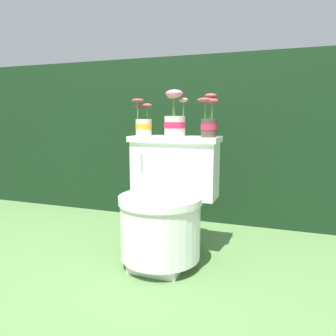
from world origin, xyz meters
The scene contains 6 objects.
ground_plane centered at (0.00, 0.00, 0.00)m, with size 12.00×12.00×0.00m, color #4C703D.
hedge_backdrop centered at (0.00, 1.25, 0.59)m, with size 4.19×1.04×1.19m.
toilet centered at (0.04, 0.03, 0.30)m, with size 0.50×0.54×0.65m.
potted_plant_left centered at (-0.16, 0.19, 0.72)m, with size 0.11×0.11×0.21m.
potted_plant_midleft centered at (0.03, 0.20, 0.74)m, with size 0.13×0.12×0.25m.
potted_plant_middle centered at (0.23, 0.16, 0.74)m, with size 0.11×0.09×0.23m.
Camera 1 is at (0.61, -1.54, 0.76)m, focal length 35.00 mm.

